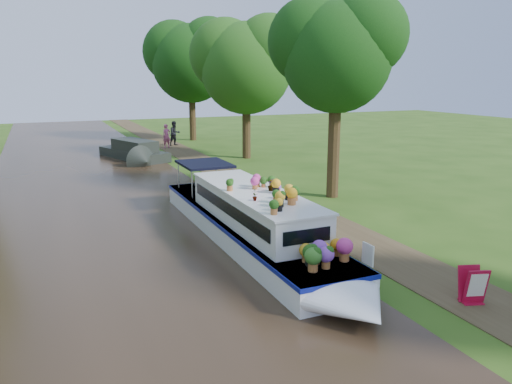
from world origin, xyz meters
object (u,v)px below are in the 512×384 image
object	(u,v)px
plant_boat	(254,221)
sandwich_board	(473,287)
pedestrian_dark	(175,133)
second_boat	(135,152)
pedestrian_pink	(167,136)

from	to	relation	value
plant_boat	sandwich_board	distance (m)	6.85
pedestrian_dark	sandwich_board	bearing A→B (deg)	-109.14
second_boat	pedestrian_pink	distance (m)	5.69
sandwich_board	pedestrian_pink	distance (m)	29.88
plant_boat	pedestrian_pink	xyz separation A→B (m)	(2.94, 23.82, 0.09)
pedestrian_pink	second_boat	bearing A→B (deg)	-140.48
sandwich_board	plant_boat	bearing A→B (deg)	135.70
pedestrian_pink	pedestrian_dark	distance (m)	1.37
sandwich_board	pedestrian_pink	bearing A→B (deg)	108.38
pedestrian_dark	pedestrian_pink	bearing A→B (deg)	-149.70
sandwich_board	pedestrian_pink	size ratio (longest dim) A/B	0.49
second_boat	sandwich_board	distance (m)	25.51
plant_boat	sandwich_board	world-z (taller)	plant_boat
second_boat	pedestrian_pink	bearing A→B (deg)	34.34
sandwich_board	pedestrian_pink	world-z (taller)	pedestrian_pink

